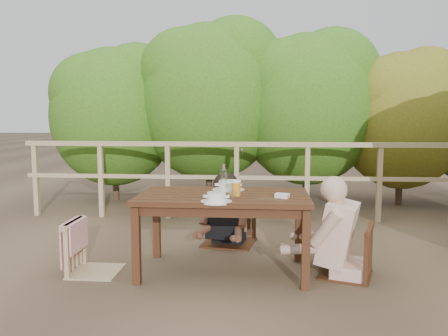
# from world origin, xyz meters

# --- Properties ---
(ground) EXTENTS (60.00, 60.00, 0.00)m
(ground) POSITION_xyz_m (0.00, 0.00, 0.00)
(ground) COLOR brown
(ground) RESTS_ON ground
(table) EXTENTS (1.44, 0.81, 0.67)m
(table) POSITION_xyz_m (0.00, 0.00, 0.33)
(table) COLOR #341B0E
(table) RESTS_ON ground
(chair_left) EXTENTS (0.43, 0.43, 0.85)m
(chair_left) POSITION_xyz_m (-1.10, -0.11, 0.43)
(chair_left) COLOR tan
(chair_left) RESTS_ON ground
(chair_far) EXTENTS (0.59, 0.59, 1.04)m
(chair_far) POSITION_xyz_m (-0.02, 0.87, 0.52)
(chair_far) COLOR #341B0E
(chair_far) RESTS_ON ground
(chair_right) EXTENTS (0.53, 0.53, 0.85)m
(chair_right) POSITION_xyz_m (1.04, -0.01, 0.42)
(chair_right) COLOR #341B0E
(chair_right) RESTS_ON ground
(woman) EXTENTS (0.56, 0.65, 1.17)m
(woman) POSITION_xyz_m (-0.02, 0.89, 0.59)
(woman) COLOR black
(woman) RESTS_ON ground
(diner_right) EXTENTS (0.82, 0.74, 1.38)m
(diner_right) POSITION_xyz_m (1.07, -0.01, 0.69)
(diner_right) COLOR #DCAB96
(diner_right) RESTS_ON ground
(railing) EXTENTS (5.60, 0.10, 1.01)m
(railing) POSITION_xyz_m (0.00, 2.00, 0.51)
(railing) COLOR tan
(railing) RESTS_ON ground
(hedge_row) EXTENTS (6.60, 1.60, 3.80)m
(hedge_row) POSITION_xyz_m (0.40, 3.20, 1.90)
(hedge_row) COLOR #305615
(hedge_row) RESTS_ON ground
(soup_near) EXTENTS (0.25, 0.25, 0.08)m
(soup_near) POSITION_xyz_m (-0.03, -0.31, 0.71)
(soup_near) COLOR silver
(soup_near) RESTS_ON table
(soup_far) EXTENTS (0.29, 0.29, 0.10)m
(soup_far) POSITION_xyz_m (0.02, 0.25, 0.72)
(soup_far) COLOR white
(soup_far) RESTS_ON table
(bread_roll) EXTENTS (0.13, 0.10, 0.08)m
(bread_roll) POSITION_xyz_m (-0.03, -0.17, 0.71)
(bread_roll) COLOR #AE723E
(bread_roll) RESTS_ON table
(beer_glass) EXTENTS (0.08, 0.08, 0.15)m
(beer_glass) POSITION_xyz_m (0.11, -0.07, 0.74)
(beer_glass) COLOR gold
(beer_glass) RESTS_ON table
(bottle) EXTENTS (0.06, 0.06, 0.25)m
(bottle) POSITION_xyz_m (-0.01, 0.17, 0.79)
(bottle) COLOR white
(bottle) RESTS_ON table
(tumbler) EXTENTS (0.07, 0.07, 0.08)m
(tumbler) POSITION_xyz_m (0.09, -0.20, 0.71)
(tumbler) COLOR silver
(tumbler) RESTS_ON table
(butter_tub) EXTENTS (0.13, 0.11, 0.05)m
(butter_tub) POSITION_xyz_m (0.49, -0.12, 0.69)
(butter_tub) COLOR white
(butter_tub) RESTS_ON table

